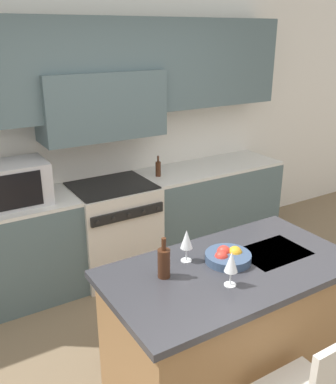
# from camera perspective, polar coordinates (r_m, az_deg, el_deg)

# --- Properties ---
(ground_plane) EXTENTS (10.00, 10.00, 0.00)m
(ground_plane) POSITION_cam_1_polar(r_m,az_deg,el_deg) (3.26, 7.32, -23.92)
(ground_plane) COLOR #7A664C
(back_cabinetry) EXTENTS (10.00, 0.46, 2.70)m
(back_cabinetry) POSITION_cam_1_polar(r_m,az_deg,el_deg) (4.13, -9.55, 11.09)
(back_cabinetry) COLOR silver
(back_cabinetry) RESTS_ON ground_plane
(back_counter) EXTENTS (3.93, 0.62, 0.91)m
(back_counter) POSITION_cam_1_polar(r_m,az_deg,el_deg) (4.26, -7.38, -4.86)
(back_counter) COLOR #4C6066
(back_counter) RESTS_ON ground_plane
(range_stove) EXTENTS (0.77, 0.70, 0.92)m
(range_stove) POSITION_cam_1_polar(r_m,az_deg,el_deg) (4.24, -7.27, -4.92)
(range_stove) COLOR beige
(range_stove) RESTS_ON ground_plane
(microwave) EXTENTS (0.49, 0.42, 0.36)m
(microwave) POSITION_cam_1_polar(r_m,az_deg,el_deg) (3.79, -19.47, 1.16)
(microwave) COLOR #B7B7BC
(microwave) RESTS_ON back_counter
(kitchen_island) EXTENTS (1.57, 0.84, 0.93)m
(kitchen_island) POSITION_cam_1_polar(r_m,az_deg,el_deg) (2.94, 7.88, -17.58)
(kitchen_island) COLOR olive
(kitchen_island) RESTS_ON ground_plane
(wine_bottle) EXTENTS (0.07, 0.07, 0.25)m
(wine_bottle) POSITION_cam_1_polar(r_m,az_deg,el_deg) (2.51, -0.55, -9.36)
(wine_bottle) COLOR #422314
(wine_bottle) RESTS_ON kitchen_island
(wine_glass_near) EXTENTS (0.08, 0.08, 0.21)m
(wine_glass_near) POSITION_cam_1_polar(r_m,az_deg,el_deg) (2.43, 8.43, -9.32)
(wine_glass_near) COLOR white
(wine_glass_near) RESTS_ON kitchen_island
(wine_glass_far) EXTENTS (0.08, 0.08, 0.21)m
(wine_glass_far) POSITION_cam_1_polar(r_m,az_deg,el_deg) (2.65, 2.49, -6.43)
(wine_glass_far) COLOR white
(wine_glass_far) RESTS_ON kitchen_island
(fruit_bowl) EXTENTS (0.29, 0.29, 0.09)m
(fruit_bowl) POSITION_cam_1_polar(r_m,az_deg,el_deg) (2.72, 7.96, -8.51)
(fruit_bowl) COLOR #384C6B
(fruit_bowl) RESTS_ON kitchen_island
(oil_bottle_on_counter) EXTENTS (0.05, 0.05, 0.21)m
(oil_bottle_on_counter) POSITION_cam_1_polar(r_m,az_deg,el_deg) (4.28, -1.32, 3.15)
(oil_bottle_on_counter) COLOR #422314
(oil_bottle_on_counter) RESTS_ON back_counter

